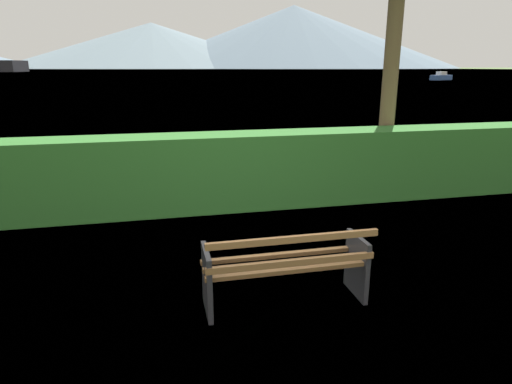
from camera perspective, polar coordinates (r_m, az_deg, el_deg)
ground_plane at (r=4.82m, az=3.64°, el=-13.99°), size 1400.00×1400.00×0.00m
water_surface at (r=310.51m, az=-13.06°, el=15.21°), size 620.00×620.00×0.00m
park_bench at (r=4.58m, az=3.95°, el=-9.73°), size 1.71×0.58×0.87m
hedge_row at (r=7.68m, az=-3.39°, el=2.76°), size 13.47×0.82×1.30m
sailboat_mid at (r=88.55m, az=22.94°, el=13.63°), size 5.11×3.53×1.52m
distant_hills at (r=578.51m, az=-10.28°, el=18.79°), size 861.09×433.39×78.87m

